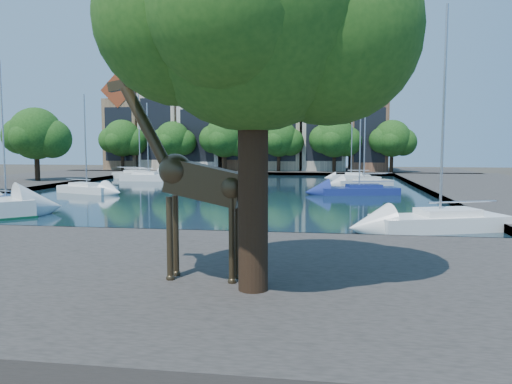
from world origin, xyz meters
The scene contains 29 objects.
ground centered at (0.00, 0.00, 0.00)m, with size 160.00×160.00×0.00m, color #38332B.
water_basin centered at (0.00, 24.00, 0.04)m, with size 38.00×50.00×0.08m, color black.
near_quay centered at (0.00, -7.00, 0.25)m, with size 50.00×14.00×0.50m, color #433E3A.
far_quay centered at (0.00, 56.00, 0.25)m, with size 60.00×16.00×0.50m, color #433E3A.
right_quay centered at (25.00, 24.00, 0.25)m, with size 14.00×52.00×0.50m, color #433E3A.
plane_tree centered at (7.62, -9.01, 7.67)m, with size 8.32×6.40×10.62m.
townhouse_west_end centered at (-23.00, 55.99, 7.36)m, with size 5.44×9.18×14.93m.
townhouse_west_mid centered at (-17.00, 55.99, 8.23)m, with size 5.94×9.18×16.79m.
townhouse_west_inner centered at (-10.50, 55.99, 7.35)m, with size 6.43×9.18×15.15m.
townhouse_center centered at (-4.00, 55.99, 8.36)m, with size 5.44×9.18×16.93m.
townhouse_east_inner centered at (2.00, 55.99, 7.73)m, with size 5.94×9.18×15.79m.
townhouse_east_mid centered at (8.50, 55.99, 8.10)m, with size 6.43×9.18×16.65m.
townhouse_east_end centered at (15.00, 55.99, 7.11)m, with size 5.44×9.18×14.43m.
far_tree_far_west centered at (-21.90, 50.49, 5.18)m, with size 7.28×5.60×7.68m.
far_tree_west centered at (-13.91, 50.49, 5.08)m, with size 6.76×5.20×7.36m.
far_tree_mid_west centered at (-5.89, 50.49, 5.29)m, with size 7.80×6.00×8.00m.
far_tree_mid_east centered at (2.10, 50.49, 5.13)m, with size 7.02×5.40×7.52m.
far_tree_east centered at (10.11, 50.49, 5.24)m, with size 7.54×5.80×7.84m.
far_tree_far_east centered at (18.09, 50.49, 5.08)m, with size 6.76×5.20×7.36m.
side_tree_left_far centered at (-21.90, 27.99, 5.38)m, with size 7.28×5.60×7.88m.
giraffe_statue centered at (5.64, -8.14, 3.34)m, with size 4.05×0.76×5.79m.
sailboat_left_b centered at (-12.00, 8.41, 0.60)m, with size 5.82×3.78×9.83m.
sailboat_left_c centered at (-12.00, 19.62, 0.57)m, with size 5.96×3.86×8.73m.
sailboat_left_d centered at (-12.00, 34.85, 0.68)m, with size 6.44×2.36×9.22m.
sailboat_left_e centered at (-14.75, 39.19, 0.67)m, with size 6.90×2.86×11.75m.
sailboat_right_a centered at (15.00, 4.00, 0.67)m, with size 7.14×4.50×11.11m.
sailboat_right_b centered at (12.00, 21.99, 0.55)m, with size 6.96×3.68×9.43m.
sailboat_right_c centered at (12.89, 29.98, 0.65)m, with size 6.01×3.83×10.10m.
sailboat_right_d centered at (12.00, 39.82, 0.58)m, with size 4.59×1.72×7.92m.
Camera 1 is at (9.52, -21.96, 4.40)m, focal length 35.00 mm.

